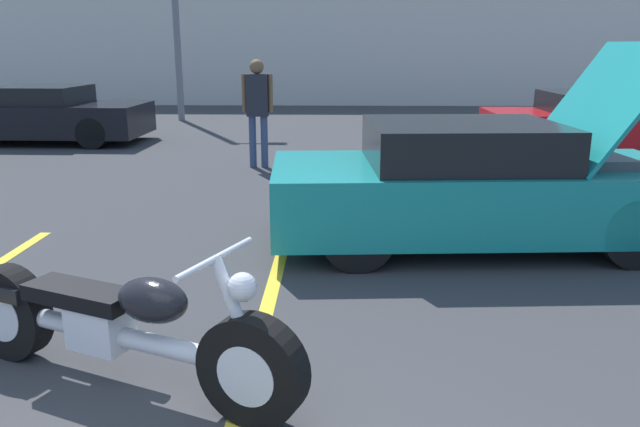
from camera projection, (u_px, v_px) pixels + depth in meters
parking_stripe_middle at (253, 361)px, 4.13m from camera, size 0.12×5.72×0.01m
far_building at (313, 37)px, 23.15m from camera, size 32.00×4.20×4.40m
motorcycle at (117, 327)px, 3.75m from camera, size 2.36×1.17×0.95m
show_car_hood_open at (477, 185)px, 6.45m from camera, size 4.30×2.03×2.07m
parked_car_left_row at (46, 115)px, 13.36m from camera, size 4.15×1.93×1.20m
parked_car_right_row at (607, 124)px, 12.01m from camera, size 4.61×1.86×1.18m
spectator_near_motorcycle at (258, 104)px, 10.46m from camera, size 0.52×0.24×1.81m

